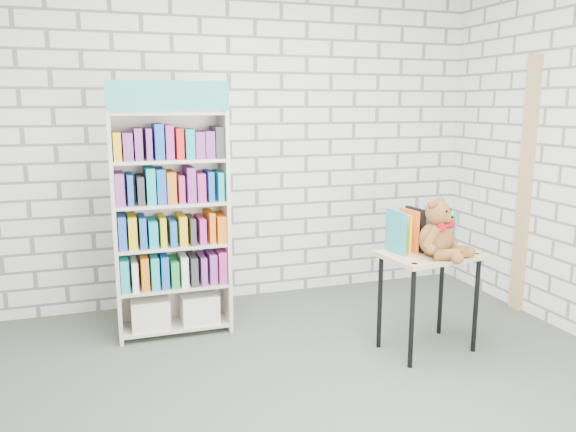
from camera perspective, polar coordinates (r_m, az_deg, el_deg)
name	(u,v)px	position (r m, az deg, el deg)	size (l,w,h in m)	color
ground	(310,407)	(3.41, 2.27, -18.80)	(4.50, 4.50, 0.00)	#414C40
room_shell	(313,90)	(2.96, 2.54, 12.69)	(4.52, 4.02, 2.81)	silver
bookshelf	(171,223)	(4.23, -11.78, -0.65)	(0.83, 0.32, 1.87)	beige
display_table	(429,267)	(4.01, 14.17, -5.00)	(0.72, 0.55, 0.71)	tan
table_books	(421,230)	(4.03, 13.35, -1.41)	(0.48, 0.27, 0.27)	teal
teddy_bear	(440,234)	(3.86, 15.15, -1.73)	(0.38, 0.37, 0.40)	brown
door_trim	(525,187)	(4.99, 22.94, 2.77)	(0.05, 0.12, 2.10)	tan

